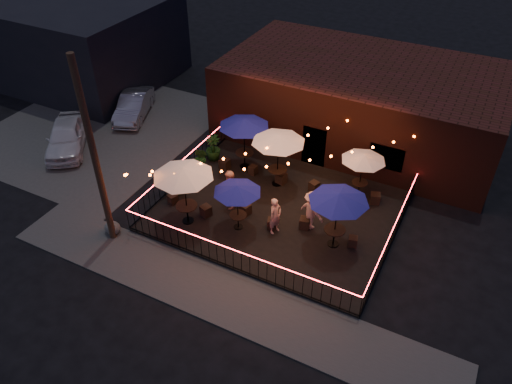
# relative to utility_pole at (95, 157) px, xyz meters

# --- Properties ---
(ground) EXTENTS (110.00, 110.00, 0.00)m
(ground) POSITION_rel_utility_pole_xyz_m (5.40, 2.60, -4.00)
(ground) COLOR black
(ground) RESTS_ON ground
(patio) EXTENTS (10.00, 8.00, 0.15)m
(patio) POSITION_rel_utility_pole_xyz_m (5.40, 4.60, -3.92)
(patio) COLOR black
(patio) RESTS_ON ground
(sidewalk) EXTENTS (18.00, 2.50, 0.05)m
(sidewalk) POSITION_rel_utility_pole_xyz_m (5.40, -0.65, -3.98)
(sidewalk) COLOR #403E3B
(sidewalk) RESTS_ON ground
(parking_lot) EXTENTS (11.00, 12.00, 0.02)m
(parking_lot) POSITION_rel_utility_pole_xyz_m (-6.60, 6.60, -3.99)
(parking_lot) COLOR #403E3B
(parking_lot) RESTS_ON ground
(brick_building) EXTENTS (14.00, 8.00, 4.00)m
(brick_building) POSITION_rel_utility_pole_xyz_m (6.40, 12.59, -2.00)
(brick_building) COLOR #39180F
(brick_building) RESTS_ON ground
(background_building) EXTENTS (12.00, 9.00, 5.00)m
(background_building) POSITION_rel_utility_pole_xyz_m (-12.60, 11.60, -1.50)
(background_building) COLOR black
(background_building) RESTS_ON ground
(utility_pole) EXTENTS (0.26, 0.26, 8.00)m
(utility_pole) POSITION_rel_utility_pole_xyz_m (0.00, 0.00, 0.00)
(utility_pole) COLOR #351F16
(utility_pole) RESTS_ON ground
(fence_front) EXTENTS (10.00, 0.04, 1.04)m
(fence_front) POSITION_rel_utility_pole_xyz_m (5.40, 0.60, -3.34)
(fence_front) COLOR black
(fence_front) RESTS_ON patio
(fence_left) EXTENTS (0.04, 8.00, 1.04)m
(fence_left) POSITION_rel_utility_pole_xyz_m (0.40, 4.60, -3.34)
(fence_left) COLOR black
(fence_left) RESTS_ON patio
(fence_right) EXTENTS (0.04, 8.00, 1.04)m
(fence_right) POSITION_rel_utility_pole_xyz_m (10.40, 4.60, -3.34)
(fence_right) COLOR black
(fence_right) RESTS_ON patio
(festoon_lights) EXTENTS (10.02, 8.72, 1.32)m
(festoon_lights) POSITION_rel_utility_pole_xyz_m (4.39, 4.30, -1.48)
(festoon_lights) COLOR #FF500E
(festoon_lights) RESTS_ON ground
(cafe_table_0) EXTENTS (3.05, 3.05, 2.77)m
(cafe_table_0) POSITION_rel_utility_pole_xyz_m (2.30, 2.16, -1.32)
(cafe_table_0) COLOR black
(cafe_table_0) RESTS_ON patio
(cafe_table_1) EXTENTS (2.61, 2.61, 2.67)m
(cafe_table_1) POSITION_rel_utility_pole_xyz_m (2.51, 6.88, -1.42)
(cafe_table_1) COLOR black
(cafe_table_1) RESTS_ON patio
(cafe_table_2) EXTENTS (2.12, 2.12, 2.19)m
(cafe_table_2) POSITION_rel_utility_pole_xyz_m (4.40, 2.80, -1.85)
(cafe_table_2) COLOR black
(cafe_table_2) RESTS_ON patio
(cafe_table_3) EXTENTS (2.66, 2.66, 2.70)m
(cafe_table_3) POSITION_rel_utility_pole_xyz_m (4.54, 6.32, -1.39)
(cafe_table_3) COLOR black
(cafe_table_3) RESTS_ON patio
(cafe_table_4) EXTENTS (2.63, 2.63, 2.61)m
(cafe_table_4) POSITION_rel_utility_pole_xyz_m (8.32, 3.64, -1.47)
(cafe_table_4) COLOR black
(cafe_table_4) RESTS_ON patio
(cafe_table_5) EXTENTS (2.03, 2.03, 2.18)m
(cafe_table_5) POSITION_rel_utility_pole_xyz_m (8.18, 7.31, -1.86)
(cafe_table_5) COLOR black
(cafe_table_5) RESTS_ON patio
(bistro_chair_0) EXTENTS (0.47, 0.47, 0.43)m
(bistro_chair_0) POSITION_rel_utility_pole_xyz_m (1.01, 2.89, -3.63)
(bistro_chair_0) COLOR black
(bistro_chair_0) RESTS_ON patio
(bistro_chair_1) EXTENTS (0.52, 0.52, 0.48)m
(bistro_chair_1) POSITION_rel_utility_pole_xyz_m (2.78, 2.84, -3.61)
(bistro_chair_1) COLOR black
(bistro_chair_1) RESTS_ON patio
(bistro_chair_2) EXTENTS (0.48, 0.48, 0.51)m
(bistro_chair_2) POSITION_rel_utility_pole_xyz_m (1.72, 6.30, -3.60)
(bistro_chair_2) COLOR black
(bistro_chair_2) RESTS_ON patio
(bistro_chair_3) EXTENTS (0.42, 0.42, 0.43)m
(bistro_chair_3) POSITION_rel_utility_pole_xyz_m (3.15, 6.52, -3.63)
(bistro_chair_3) COLOR black
(bistro_chair_3) RESTS_ON patio
(bistro_chair_4) EXTENTS (0.50, 0.50, 0.48)m
(bistro_chair_4) POSITION_rel_utility_pole_xyz_m (4.25, 3.71, -3.61)
(bistro_chair_4) COLOR black
(bistro_chair_4) RESTS_ON patio
(bistro_chair_5) EXTENTS (0.48, 0.48, 0.45)m
(bistro_chair_5) POSITION_rel_utility_pole_xyz_m (5.68, 3.42, -3.63)
(bistro_chair_5) COLOR black
(bistro_chair_5) RESTS_ON patio
(bistro_chair_6) EXTENTS (0.51, 0.51, 0.51)m
(bistro_chair_6) POSITION_rel_utility_pole_xyz_m (4.68, 6.47, -3.60)
(bistro_chair_6) COLOR black
(bistro_chair_6) RESTS_ON patio
(bistro_chair_7) EXTENTS (0.49, 0.49, 0.46)m
(bistro_chair_7) POSITION_rel_utility_pole_xyz_m (6.27, 6.64, -3.62)
(bistro_chair_7) COLOR black
(bistro_chair_7) RESTS_ON patio
(bistro_chair_8) EXTENTS (0.49, 0.49, 0.49)m
(bistro_chair_8) POSITION_rel_utility_pole_xyz_m (6.89, 4.05, -3.61)
(bistro_chair_8) COLOR black
(bistro_chair_8) RESTS_ON patio
(bistro_chair_9) EXTENTS (0.43, 0.43, 0.42)m
(bistro_chair_9) POSITION_rel_utility_pole_xyz_m (9.04, 3.94, -3.64)
(bistro_chair_9) COLOR black
(bistro_chair_9) RESTS_ON patio
(bistro_chair_10) EXTENTS (0.50, 0.50, 0.48)m
(bistro_chair_10) POSITION_rel_utility_pole_xyz_m (7.67, 6.40, -3.61)
(bistro_chair_10) COLOR black
(bistro_chair_10) RESTS_ON patio
(bistro_chair_11) EXTENTS (0.52, 0.52, 0.50)m
(bistro_chair_11) POSITION_rel_utility_pole_xyz_m (9.04, 7.02, -3.60)
(bistro_chair_11) COLOR black
(bistro_chair_11) RESTS_ON patio
(patron_a) EXTENTS (0.57, 0.71, 1.68)m
(patron_a) POSITION_rel_utility_pole_xyz_m (5.88, 3.26, -3.01)
(patron_a) COLOR tan
(patron_a) RESTS_ON patio
(patron_b) EXTENTS (1.00, 1.10, 1.86)m
(patron_b) POSITION_rel_utility_pole_xyz_m (3.42, 3.84, -2.92)
(patron_b) COLOR #DDB98C
(patron_b) RESTS_ON patio
(patron_c) EXTENTS (1.33, 1.03, 1.81)m
(patron_c) POSITION_rel_utility_pole_xyz_m (7.10, 4.21, -2.95)
(patron_c) COLOR tan
(patron_c) RESTS_ON patio
(potted_shrub_a) EXTENTS (1.41, 1.29, 1.36)m
(potted_shrub_a) POSITION_rel_utility_pole_xyz_m (0.80, 3.68, -3.17)
(potted_shrub_a) COLOR #0E360D
(potted_shrub_a) RESTS_ON patio
(potted_shrub_b) EXTENTS (0.83, 0.72, 1.33)m
(potted_shrub_b) POSITION_rel_utility_pole_xyz_m (0.80, 5.65, -3.19)
(potted_shrub_b) COLOR #1C3D12
(potted_shrub_b) RESTS_ON patio
(potted_shrub_c) EXTENTS (0.76, 0.76, 1.32)m
(potted_shrub_c) POSITION_rel_utility_pole_xyz_m (0.80, 6.76, -3.19)
(potted_shrub_c) COLOR #153A0C
(potted_shrub_c) RESTS_ON patio
(cooler) EXTENTS (0.77, 0.63, 0.90)m
(cooler) POSITION_rel_utility_pole_xyz_m (0.90, 4.10, -3.39)
(cooler) COLOR #0442AA
(cooler) RESTS_ON patio
(boulder) EXTENTS (0.98, 0.92, 0.62)m
(boulder) POSITION_rel_utility_pole_xyz_m (-0.15, 0.19, -3.69)
(boulder) COLOR #484944
(boulder) RESTS_ON ground
(car_white) EXTENTS (3.98, 4.58, 1.49)m
(car_white) POSITION_rel_utility_pole_xyz_m (-6.56, 4.31, -3.25)
(car_white) COLOR white
(car_white) RESTS_ON ground
(car_silver) EXTENTS (2.85, 4.30, 1.34)m
(car_silver) POSITION_rel_utility_pole_xyz_m (-5.67, 8.68, -3.33)
(car_silver) COLOR #9EA0A7
(car_silver) RESTS_ON ground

